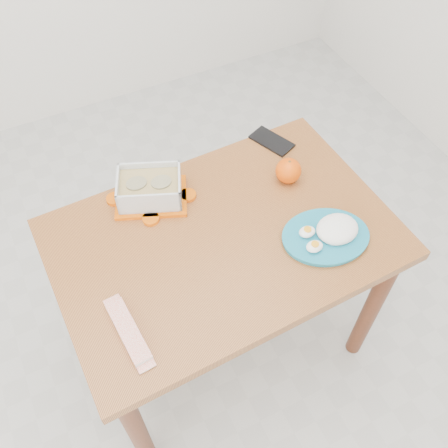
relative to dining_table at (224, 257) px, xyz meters
name	(u,v)px	position (x,y,z in m)	size (l,w,h in m)	color
ground	(196,347)	(-0.12, 0.02, -0.63)	(3.50, 3.50, 0.00)	#B7B7B2
dining_table	(224,257)	(0.00, 0.00, 0.00)	(1.07, 0.74, 0.75)	#AB6F30
food_container	(150,189)	(-0.15, 0.24, 0.16)	(0.28, 0.25, 0.10)	#E25B06
orange_fruit	(288,171)	(0.30, 0.12, 0.16)	(0.09, 0.09, 0.09)	#E74104
rice_plate	(330,233)	(0.29, -0.15, 0.14)	(0.33, 0.33, 0.07)	teal
candy_bar	(128,331)	(-0.38, -0.18, 0.13)	(0.20, 0.05, 0.02)	red
smartphone	(272,141)	(0.34, 0.30, 0.12)	(0.08, 0.16, 0.01)	black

